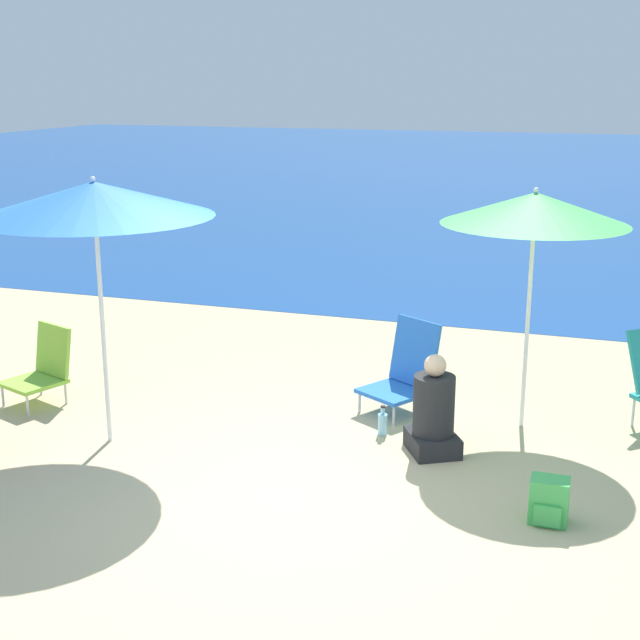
{
  "coord_description": "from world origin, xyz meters",
  "views": [
    {
      "loc": [
        1.99,
        -5.56,
        2.94
      ],
      "look_at": [
        -0.27,
        1.15,
        1.0
      ],
      "focal_mm": 50.0,
      "sensor_mm": 36.0,
      "label": 1
    }
  ],
  "objects_px": {
    "beach_chair_lime": "(43,367)",
    "person_seated_near": "(434,414)",
    "water_bottle": "(383,423)",
    "beach_chair_blue": "(405,371)",
    "beach_umbrella_green": "(535,209)",
    "backpack_green": "(549,501)",
    "beach_umbrella_blue": "(94,199)"
  },
  "relations": [
    {
      "from": "beach_umbrella_blue",
      "to": "beach_chair_lime",
      "type": "relative_size",
      "value": 3.06
    },
    {
      "from": "beach_chair_blue",
      "to": "backpack_green",
      "type": "relative_size",
      "value": 2.58
    },
    {
      "from": "beach_chair_lime",
      "to": "person_seated_near",
      "type": "xyz_separation_m",
      "value": [
        3.67,
        0.01,
        -0.01
      ]
    },
    {
      "from": "water_bottle",
      "to": "person_seated_near",
      "type": "bearing_deg",
      "value": -24.92
    },
    {
      "from": "backpack_green",
      "to": "beach_umbrella_green",
      "type": "bearing_deg",
      "value": 102.04
    },
    {
      "from": "beach_chair_lime",
      "to": "water_bottle",
      "type": "xyz_separation_m",
      "value": [
        3.19,
        0.23,
        -0.24
      ]
    },
    {
      "from": "beach_chair_blue",
      "to": "backpack_green",
      "type": "distance_m",
      "value": 2.28
    },
    {
      "from": "beach_chair_lime",
      "to": "backpack_green",
      "type": "distance_m",
      "value": 4.75
    },
    {
      "from": "beach_chair_blue",
      "to": "water_bottle",
      "type": "relative_size",
      "value": 3.14
    },
    {
      "from": "beach_umbrella_green",
      "to": "beach_chair_blue",
      "type": "xyz_separation_m",
      "value": [
        -1.06,
        0.05,
        -1.52
      ]
    },
    {
      "from": "beach_umbrella_blue",
      "to": "person_seated_near",
      "type": "relative_size",
      "value": 2.66
    },
    {
      "from": "beach_umbrella_green",
      "to": "beach_chair_blue",
      "type": "distance_m",
      "value": 1.86
    },
    {
      "from": "person_seated_near",
      "to": "beach_umbrella_green",
      "type": "bearing_deg",
      "value": 22.21
    },
    {
      "from": "beach_umbrella_blue",
      "to": "beach_chair_blue",
      "type": "distance_m",
      "value": 3.1
    },
    {
      "from": "beach_chair_blue",
      "to": "beach_chair_lime",
      "type": "xyz_separation_m",
      "value": [
        -3.23,
        -0.87,
        -0.03
      ]
    },
    {
      "from": "beach_chair_blue",
      "to": "water_bottle",
      "type": "bearing_deg",
      "value": -62.83
    },
    {
      "from": "beach_umbrella_green",
      "to": "beach_umbrella_blue",
      "type": "relative_size",
      "value": 0.94
    },
    {
      "from": "beach_chair_lime",
      "to": "beach_umbrella_green",
      "type": "bearing_deg",
      "value": 30.98
    },
    {
      "from": "person_seated_near",
      "to": "water_bottle",
      "type": "bearing_deg",
      "value": 124.72
    },
    {
      "from": "beach_umbrella_green",
      "to": "backpack_green",
      "type": "xyz_separation_m",
      "value": [
        0.37,
        -1.72,
        -1.74
      ]
    },
    {
      "from": "beach_chair_lime",
      "to": "beach_umbrella_blue",
      "type": "bearing_deg",
      "value": -9.81
    },
    {
      "from": "beach_chair_lime",
      "to": "backpack_green",
      "type": "xyz_separation_m",
      "value": [
        4.66,
        -0.9,
        -0.19
      ]
    },
    {
      "from": "beach_chair_lime",
      "to": "person_seated_near",
      "type": "bearing_deg",
      "value": 20.31
    },
    {
      "from": "beach_umbrella_green",
      "to": "beach_chair_lime",
      "type": "bearing_deg",
      "value": -169.15
    },
    {
      "from": "beach_chair_blue",
      "to": "backpack_green",
      "type": "xyz_separation_m",
      "value": [
        1.43,
        -1.77,
        -0.22
      ]
    },
    {
      "from": "backpack_green",
      "to": "beach_chair_blue",
      "type": "bearing_deg",
      "value": 128.85
    },
    {
      "from": "person_seated_near",
      "to": "water_bottle",
      "type": "relative_size",
      "value": 3.15
    },
    {
      "from": "beach_umbrella_green",
      "to": "beach_umbrella_blue",
      "type": "xyz_separation_m",
      "value": [
        -3.23,
        -1.43,
        0.12
      ]
    },
    {
      "from": "person_seated_near",
      "to": "beach_umbrella_blue",
      "type": "bearing_deg",
      "value": 163.12
    },
    {
      "from": "water_bottle",
      "to": "beach_umbrella_green",
      "type": "bearing_deg",
      "value": 28.27
    },
    {
      "from": "person_seated_near",
      "to": "water_bottle",
      "type": "height_order",
      "value": "person_seated_near"
    },
    {
      "from": "beach_chair_blue",
      "to": "person_seated_near",
      "type": "xyz_separation_m",
      "value": [
        0.44,
        -0.86,
        -0.04
      ]
    }
  ]
}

